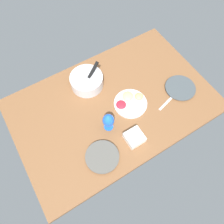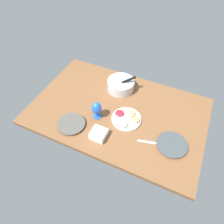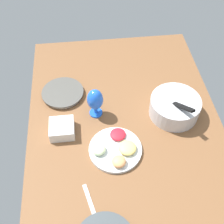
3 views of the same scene
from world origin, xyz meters
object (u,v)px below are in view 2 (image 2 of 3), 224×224
at_px(dinner_plate_right, 172,145).
at_px(fruit_platter, 127,118).
at_px(square_bowl_white, 99,134).
at_px(hurricane_glass_blue, 97,109).
at_px(dinner_plate_left, 71,124).
at_px(mixing_bowl, 121,85).

height_order(dinner_plate_right, fruit_platter, fruit_platter).
distance_m(fruit_platter, square_bowl_white, 0.30).
relative_size(dinner_plate_right, square_bowl_white, 2.01).
bearing_deg(square_bowl_white, hurricane_glass_blue, 120.83).
height_order(dinner_plate_right, square_bowl_white, square_bowl_white).
bearing_deg(hurricane_glass_blue, dinner_plate_left, -131.75).
height_order(mixing_bowl, fruit_platter, mixing_bowl).
relative_size(dinner_plate_left, hurricane_glass_blue, 1.36).
relative_size(mixing_bowl, fruit_platter, 1.04).
xyz_separation_m(dinner_plate_right, mixing_bowl, (-0.64, 0.44, 0.05)).
height_order(mixing_bowl, square_bowl_white, mixing_bowl).
relative_size(dinner_plate_right, mixing_bowl, 0.92).
bearing_deg(fruit_platter, square_bowl_white, -118.94).
distance_m(fruit_platter, hurricane_glass_blue, 0.28).
distance_m(mixing_bowl, hurricane_glass_blue, 0.43).
relative_size(dinner_plate_left, square_bowl_white, 1.92).
xyz_separation_m(dinner_plate_right, fruit_platter, (-0.43, 0.10, 0.01)).
relative_size(fruit_platter, hurricane_glass_blue, 1.49).
distance_m(dinner_plate_left, fruit_platter, 0.49).
height_order(dinner_plate_left, hurricane_glass_blue, hurricane_glass_blue).
bearing_deg(square_bowl_white, dinner_plate_right, 16.20).
xyz_separation_m(dinner_plate_left, fruit_platter, (0.42, 0.26, 0.00)).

